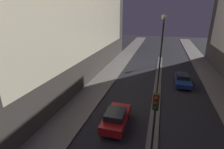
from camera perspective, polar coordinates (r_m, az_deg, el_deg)
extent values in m
cube|color=#56544F|center=(22.84, 14.62, -3.90)|extent=(0.86, 31.18, 0.11)
cylinder|color=black|center=(10.85, 13.00, -20.18)|extent=(0.12, 0.12, 4.05)
cube|color=#3D3814|center=(9.47, 14.16, -8.60)|extent=(0.32, 0.28, 0.90)
sphere|color=red|center=(9.17, 14.26, -7.48)|extent=(0.20, 0.20, 0.20)
sphere|color=#4C380A|center=(9.31, 14.11, -9.12)|extent=(0.20, 0.20, 0.20)
sphere|color=#0F3D19|center=(9.46, 13.95, -10.71)|extent=(0.20, 0.20, 0.20)
cylinder|color=black|center=(31.95, 15.62, 6.73)|extent=(0.12, 0.12, 4.05)
cube|color=#3D3814|center=(31.51, 16.05, 11.11)|extent=(0.32, 0.28, 0.90)
sphere|color=red|center=(31.29, 16.09, 11.61)|extent=(0.20, 0.20, 0.20)
sphere|color=#4C380A|center=(31.33, 16.04, 11.07)|extent=(0.20, 0.20, 0.20)
sphere|color=#0F3D19|center=(31.37, 15.99, 10.53)|extent=(0.20, 0.20, 0.20)
cylinder|color=black|center=(19.12, 15.43, 4.69)|extent=(0.16, 0.16, 8.26)
sphere|color=#F9EAB2|center=(18.52, 16.69, 17.56)|extent=(0.50, 0.50, 0.50)
cube|color=maroon|center=(14.95, 1.36, -14.13)|extent=(1.77, 4.02, 0.69)
cube|color=black|center=(14.38, 1.07, -12.84)|extent=(1.50, 1.81, 0.48)
cube|color=red|center=(13.52, -3.58, -18.17)|extent=(0.14, 0.04, 0.10)
cube|color=red|center=(13.24, 1.78, -19.10)|extent=(0.14, 0.04, 0.10)
cylinder|color=black|center=(16.31, -0.21, -12.35)|extent=(0.22, 0.64, 0.64)
cylinder|color=black|center=(16.02, 5.26, -13.11)|extent=(0.22, 0.64, 0.64)
cylinder|color=black|center=(14.36, -3.10, -17.45)|extent=(0.22, 0.64, 0.64)
cylinder|color=black|center=(14.03, 3.22, -18.50)|extent=(0.22, 0.64, 0.64)
cube|color=navy|center=(24.37, 22.05, -1.84)|extent=(1.80, 4.47, 0.56)
cube|color=black|center=(24.51, 22.14, -0.43)|extent=(1.53, 2.01, 0.48)
cube|color=red|center=(26.39, 20.29, 0.08)|extent=(0.14, 0.04, 0.10)
cube|color=red|center=(26.53, 22.99, -0.18)|extent=(0.14, 0.04, 0.10)
cylinder|color=black|center=(25.67, 19.97, -1.15)|extent=(0.22, 0.64, 0.64)
cylinder|color=black|center=(25.86, 23.44, -1.47)|extent=(0.22, 0.64, 0.64)
cylinder|color=black|center=(23.10, 20.32, -3.54)|extent=(0.22, 0.64, 0.64)
cylinder|color=black|center=(23.31, 24.18, -3.87)|extent=(0.22, 0.64, 0.64)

